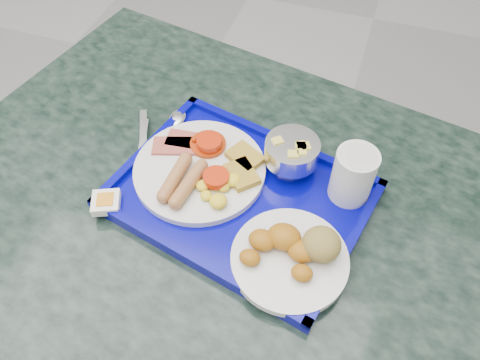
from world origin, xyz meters
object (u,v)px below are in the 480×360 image
object	(u,v)px
main_plate	(202,169)
bread_plate	(294,253)
tray	(240,197)
fruit_bowl	(292,152)
table	(248,266)
juice_cup	(353,174)

from	to	relation	value
main_plate	bread_plate	xyz separation A→B (m)	(0.19, -0.11, 0.01)
tray	fruit_bowl	size ratio (longest dim) A/B	4.99
table	main_plate	xyz separation A→B (m)	(-0.10, 0.05, 0.21)
tray	main_plate	size ratio (longest dim) A/B	2.02
table	bread_plate	bearing A→B (deg)	-36.09
tray	bread_plate	xyz separation A→B (m)	(0.11, -0.09, 0.02)
main_plate	juice_cup	xyz separation A→B (m)	(0.25, 0.04, 0.04)
table	fruit_bowl	bearing A→B (deg)	68.87
tray	fruit_bowl	world-z (taller)	fruit_bowl
main_plate	juice_cup	size ratio (longest dim) A/B	2.40
juice_cup	table	bearing A→B (deg)	-150.38
fruit_bowl	tray	bearing A→B (deg)	-127.59
main_plate	juice_cup	distance (m)	0.25
table	tray	bearing A→B (deg)	136.35
fruit_bowl	juice_cup	size ratio (longest dim) A/B	0.98
table	main_plate	world-z (taller)	main_plate
tray	fruit_bowl	xyz separation A→B (m)	(0.06, 0.08, 0.05)
main_plate	fruit_bowl	xyz separation A→B (m)	(0.14, 0.06, 0.03)
bread_plate	tray	bearing A→B (deg)	142.22
table	juice_cup	world-z (taller)	juice_cup
tray	bread_plate	distance (m)	0.15
main_plate	fruit_bowl	world-z (taller)	fruit_bowl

